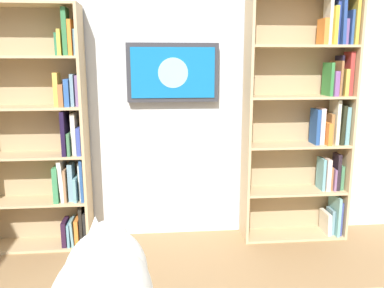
{
  "coord_description": "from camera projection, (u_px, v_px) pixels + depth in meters",
  "views": [
    {
      "loc": [
        0.12,
        1.16,
        1.53
      ],
      "look_at": [
        -0.1,
        -1.12,
        1.05
      ],
      "focal_mm": 37.13,
      "sensor_mm": 36.0,
      "label": 1
    }
  ],
  "objects": [
    {
      "name": "wall_mounted_tv",
      "position": [
        173.0,
        73.0,
        3.26
      ],
      "size": [
        0.75,
        0.07,
        0.48
      ],
      "color": "#333338"
    },
    {
      "name": "bookshelf_right",
      "position": [
        47.0,
        137.0,
        3.19
      ],
      "size": [
        0.82,
        0.28,
        1.95
      ],
      "color": "tan",
      "rests_on": "ground"
    },
    {
      "name": "bookshelf_left",
      "position": [
        310.0,
        116.0,
        3.36
      ],
      "size": [
        0.9,
        0.28,
        2.06
      ],
      "color": "tan",
      "rests_on": "ground"
    },
    {
      "name": "wall_back",
      "position": [
        168.0,
        82.0,
        3.35
      ],
      "size": [
        4.52,
        0.06,
        2.7
      ],
      "primitive_type": "cube",
      "color": "silver",
      "rests_on": "ground"
    }
  ]
}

